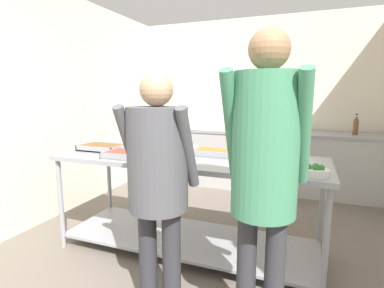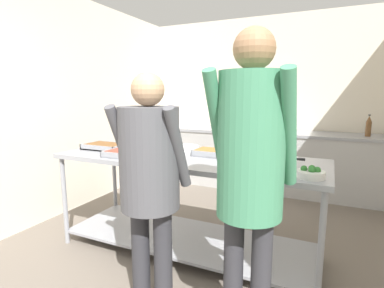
{
  "view_description": "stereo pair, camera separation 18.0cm",
  "coord_description": "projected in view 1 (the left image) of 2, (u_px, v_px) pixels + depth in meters",
  "views": [
    {
      "loc": [
        0.86,
        -0.81,
        1.46
      ],
      "look_at": [
        -0.12,
        1.72,
        1.0
      ],
      "focal_mm": 28.0,
      "sensor_mm": 36.0,
      "label": 1
    },
    {
      "loc": [
        1.03,
        -0.74,
        1.46
      ],
      "look_at": [
        -0.12,
        1.72,
        1.0
      ],
      "focal_mm": 28.0,
      "sensor_mm": 36.0,
      "label": 2
    }
  ],
  "objects": [
    {
      "name": "broccoli_bowl",
      "position": [
        315.0,
        171.0,
        2.05
      ],
      "size": [
        0.18,
        0.18,
        0.08
      ],
      "color": "silver",
      "rests_on": "serving_counter"
    },
    {
      "name": "plate_stack",
      "position": [
        186.0,
        148.0,
        2.97
      ],
      "size": [
        0.24,
        0.24,
        0.05
      ],
      "color": "white",
      "rests_on": "serving_counter"
    },
    {
      "name": "serving_tray_vegetables",
      "position": [
        102.0,
        147.0,
        3.0
      ],
      "size": [
        0.42,
        0.28,
        0.05
      ],
      "color": "gray",
      "rests_on": "serving_counter"
    },
    {
      "name": "serving_tray_roast",
      "position": [
        128.0,
        155.0,
        2.64
      ],
      "size": [
        0.39,
        0.28,
        0.05
      ],
      "color": "gray",
      "rests_on": "serving_counter"
    },
    {
      "name": "back_counter",
      "position": [
        247.0,
        158.0,
        4.72
      ],
      "size": [
        3.76,
        0.65,
        0.9
      ],
      "color": "#A8A8A8",
      "rests_on": "ground_plane"
    },
    {
      "name": "guest_serving_right",
      "position": [
        158.0,
        171.0,
        1.92
      ],
      "size": [
        0.49,
        0.39,
        1.59
      ],
      "color": "#2D2D33",
      "rests_on": "ground_plane"
    },
    {
      "name": "wall_left",
      "position": [
        66.0,
        105.0,
        3.68
      ],
      "size": [
        0.06,
        4.3,
        2.65
      ],
      "color": "beige",
      "rests_on": "ground_plane"
    },
    {
      "name": "wall_rear",
      "position": [
        253.0,
        102.0,
        4.92
      ],
      "size": [
        3.92,
        0.06,
        2.65
      ],
      "color": "beige",
      "rests_on": "ground_plane"
    },
    {
      "name": "water_bottle",
      "position": [
        356.0,
        125.0,
        4.08
      ],
      "size": [
        0.07,
        0.07,
        0.29
      ],
      "color": "brown",
      "rests_on": "back_counter"
    },
    {
      "name": "serving_tray_greens",
      "position": [
        218.0,
        153.0,
        2.73
      ],
      "size": [
        0.42,
        0.27,
        0.05
      ],
      "color": "gray",
      "rests_on": "serving_counter"
    },
    {
      "name": "serving_counter",
      "position": [
        188.0,
        188.0,
        2.72
      ],
      "size": [
        2.39,
        0.84,
        0.9
      ],
      "color": "gray",
      "rests_on": "ground_plane"
    },
    {
      "name": "sauce_pan",
      "position": [
        267.0,
        159.0,
        2.37
      ],
      "size": [
        0.45,
        0.31,
        0.09
      ],
      "color": "gray",
      "rests_on": "serving_counter"
    },
    {
      "name": "guest_serving_left",
      "position": [
        265.0,
        161.0,
        1.57
      ],
      "size": [
        0.44,
        0.35,
        1.78
      ],
      "color": "#2D2D33",
      "rests_on": "ground_plane"
    }
  ]
}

